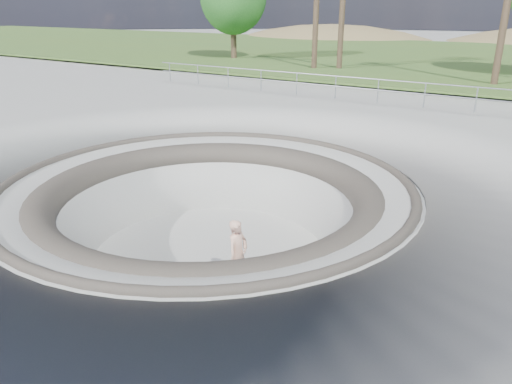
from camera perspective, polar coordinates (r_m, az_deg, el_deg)
ground at (r=12.46m, az=-5.57°, el=0.92°), size 180.00×180.00×0.00m
skate_bowl at (r=13.19m, az=-5.29°, el=-6.58°), size 14.00×14.00×4.10m
grass_strip at (r=43.96m, az=23.77°, el=13.77°), size 180.00×36.00×0.12m
safety_railing at (r=22.67m, az=13.77°, el=11.19°), size 25.00×0.06×1.03m
skateboard at (r=11.56m, az=-2.04°, el=-10.73°), size 0.84×0.49×0.08m
skater at (r=11.16m, az=-2.09°, el=-7.11°), size 0.40×0.60×1.61m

